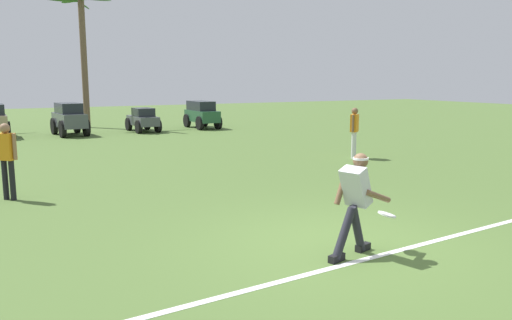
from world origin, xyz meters
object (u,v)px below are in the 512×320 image
teammate_midfield (7,154)px  parked_car_slot_d (143,119)px  frisbee_thrower (355,199)px  parked_car_slot_c (69,118)px  palm_tree_left_of_centre (83,46)px  frisbee_in_flight (387,215)px  parked_car_slot_e (202,114)px  teammate_near_sideline (354,128)px

teammate_midfield → parked_car_slot_d: (5.89, 11.92, -0.38)m
frisbee_thrower → teammate_midfield: 7.14m
teammate_midfield → parked_car_slot_c: bearing=77.4°
teammate_midfield → palm_tree_left_of_centre: size_ratio=0.24×
frisbee_in_flight → parked_car_slot_e: (4.21, 18.07, 0.20)m
parked_car_slot_d → parked_car_slot_e: bearing=6.1°
teammate_near_sideline → parked_car_slot_c: size_ratio=0.64×
frisbee_thrower → frisbee_in_flight: (0.54, -0.05, -0.28)m
teammate_near_sideline → palm_tree_left_of_centre: (-5.72, 14.10, 3.09)m
teammate_near_sideline → parked_car_slot_d: 11.46m
teammate_midfield → frisbee_in_flight: bearing=-51.0°
teammate_near_sideline → parked_car_slot_e: teammate_near_sideline is taller
parked_car_slot_c → parked_car_slot_e: (6.28, 0.36, -0.02)m
parked_car_slot_d → palm_tree_left_of_centre: size_ratio=0.34×
teammate_midfield → parked_car_slot_c: 12.18m
frisbee_in_flight → teammate_midfield: (-4.72, 5.83, 0.42)m
frisbee_thrower → teammate_near_sideline: bearing=51.7°
palm_tree_left_of_centre → parked_car_slot_c: bearing=-110.6°
parked_car_slot_d → teammate_near_sideline: bearing=-71.0°
frisbee_thrower → frisbee_in_flight: frisbee_thrower is taller
frisbee_thrower → parked_car_slot_c: frisbee_thrower is taller
frisbee_in_flight → parked_car_slot_c: (-2.07, 17.71, 0.22)m
frisbee_in_flight → parked_car_slot_e: parked_car_slot_e is taller
teammate_near_sideline → frisbee_in_flight: bearing=-125.3°
parked_car_slot_c → palm_tree_left_of_centre: (1.24, 3.31, 3.29)m
frisbee_in_flight → parked_car_slot_d: 17.79m
parked_car_slot_e → frisbee_in_flight: bearing=-103.1°
frisbee_in_flight → parked_car_slot_c: parked_car_slot_c is taller
parked_car_slot_c → parked_car_slot_e: bearing=3.3°
frisbee_in_flight → palm_tree_left_of_centre: 21.33m
frisbee_in_flight → parked_car_slot_c: bearing=96.7°
teammate_midfield → parked_car_slot_d: size_ratio=0.69×
frisbee_thrower → parked_car_slot_e: size_ratio=0.59×
teammate_near_sideline → parked_car_slot_e: bearing=93.5°
parked_car_slot_e → parked_car_slot_d: bearing=-173.9°
frisbee_in_flight → parked_car_slot_d: (1.17, 17.75, 0.04)m
parked_car_slot_e → palm_tree_left_of_centre: size_ratio=0.37×
frisbee_in_flight → teammate_midfield: 7.51m
frisbee_in_flight → teammate_near_sideline: (4.89, 6.92, 0.42)m
frisbee_in_flight → palm_tree_left_of_centre: palm_tree_left_of_centre is taller
frisbee_thrower → parked_car_slot_e: (4.75, 18.03, -0.08)m
frisbee_thrower → parked_car_slot_e: bearing=75.2°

